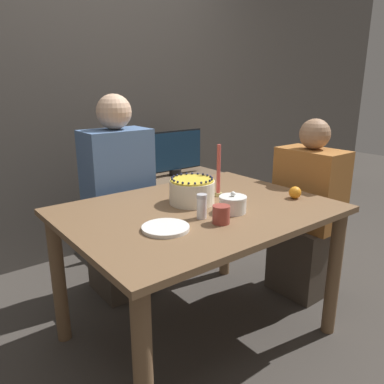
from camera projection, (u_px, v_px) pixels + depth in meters
name	position (u px, v px, depth m)	size (l,w,h in m)	color
ground_plane	(198.00, 334.00, 2.04)	(12.00, 12.00, 0.00)	#3D3833
wall_behind	(78.00, 85.00, 2.73)	(8.00, 0.05, 2.60)	#4C4742
dining_table	(199.00, 229.00, 1.87)	(1.28, 0.95, 0.73)	brown
cake	(192.00, 191.00, 1.89)	(0.23, 0.23, 0.14)	#EFE5CC
sugar_bowl	(233.00, 204.00, 1.76)	(0.13, 0.13, 0.10)	white
sugar_shaker	(202.00, 206.00, 1.67)	(0.05, 0.05, 0.11)	white
plate_stack	(166.00, 228.00, 1.55)	(0.20, 0.20, 0.02)	white
candle	(218.00, 175.00, 1.99)	(0.04, 0.04, 0.28)	tan
cup	(221.00, 214.00, 1.62)	(0.08, 0.08, 0.08)	#993D33
orange_fruit_0	(295.00, 193.00, 1.97)	(0.06, 0.06, 0.06)	orange
person_man_blue_shirt	(120.00, 210.00, 2.34)	(0.40, 0.34, 1.26)	#473D33
person_woman_floral	(307.00, 221.00, 2.36)	(0.34, 0.40, 1.12)	#473D33
side_cabinet	(176.00, 209.00, 3.15)	(0.75, 0.53, 0.59)	brown
tv_monitor	(175.00, 152.00, 3.02)	(0.52, 0.10, 0.36)	black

